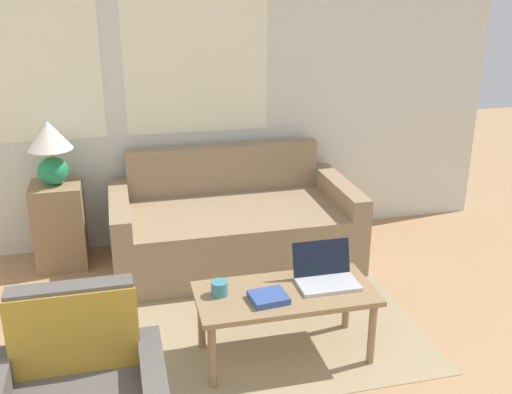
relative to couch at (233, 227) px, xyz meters
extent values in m
cube|color=silver|center=(-0.72, 0.49, 1.04)|extent=(6.02, 0.05, 2.60)
cube|color=white|center=(-1.42, 0.46, 1.29)|extent=(1.10, 0.01, 1.30)
cube|color=white|center=(-0.17, 0.46, 1.29)|extent=(1.10, 0.01, 1.30)
cube|color=#9E8966|center=(0.04, -0.68, -0.26)|extent=(1.80, 2.06, 0.01)
cube|color=#937A5B|center=(0.00, -0.07, -0.04)|extent=(1.51, 0.94, 0.44)
cube|color=#937A5B|center=(0.00, 0.34, 0.14)|extent=(1.51, 0.12, 0.81)
cube|color=#937A5B|center=(-0.82, -0.07, 0.03)|extent=(0.14, 0.94, 0.59)
cube|color=#937A5B|center=(0.82, -0.07, 0.03)|extent=(0.14, 0.94, 0.59)
cube|color=#514C47|center=(-1.05, -1.79, 0.17)|extent=(0.52, 0.10, 0.85)
cube|color=#A87F28|center=(-1.05, -1.85, 0.27)|extent=(0.54, 0.01, 0.62)
cube|color=#937551|center=(-1.26, 0.20, 0.06)|extent=(0.36, 0.36, 0.64)
ellipsoid|color=#1E8451|center=(-1.26, 0.20, 0.48)|extent=(0.21, 0.21, 0.20)
cylinder|color=tan|center=(-1.26, 0.20, 0.61)|extent=(0.02, 0.02, 0.06)
cone|color=white|center=(-1.26, 0.20, 0.74)|extent=(0.32, 0.32, 0.20)
cube|color=#8E704C|center=(0.04, -1.30, 0.14)|extent=(1.00, 0.48, 0.03)
cylinder|color=#8E704C|center=(-0.41, -1.49, -0.07)|extent=(0.04, 0.04, 0.38)
cylinder|color=#8E704C|center=(0.49, -1.49, -0.07)|extent=(0.04, 0.04, 0.38)
cylinder|color=#8E704C|center=(-0.41, -1.12, -0.07)|extent=(0.04, 0.04, 0.38)
cylinder|color=#8E704C|center=(0.49, -1.12, -0.07)|extent=(0.04, 0.04, 0.38)
cube|color=#B7B7BC|center=(0.29, -1.30, 0.16)|extent=(0.34, 0.20, 0.02)
cube|color=black|center=(0.29, -1.18, 0.27)|extent=(0.34, 0.06, 0.20)
cylinder|color=teal|center=(-0.33, -1.25, 0.19)|extent=(0.09, 0.09, 0.08)
cube|color=#334C8E|center=(-0.08, -1.38, 0.17)|extent=(0.21, 0.19, 0.04)
camera|label=1|loc=(-0.81, -4.11, 1.80)|focal=42.00mm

